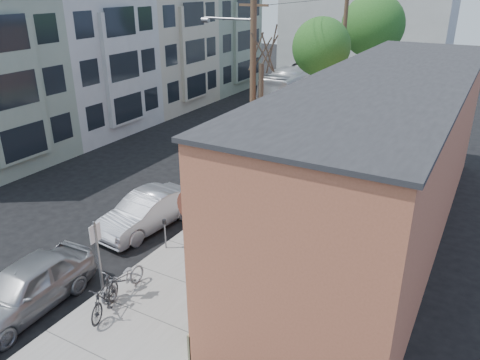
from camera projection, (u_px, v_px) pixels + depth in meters
The scene contains 27 objects.
ground at pixel (131, 232), 19.66m from camera, with size 120.00×120.00×0.00m, color black.
sidewalk at pixel (318, 165), 26.56m from camera, with size 4.50×58.00×0.15m, color gray.
cafe_building at pixel (385, 158), 18.35m from camera, with size 6.60×20.20×6.61m.
apartment_row at pixel (130, 57), 34.43m from camera, with size 6.30×32.00×9.00m.
end_cap_building at pixel (367, 17), 51.93m from camera, with size 18.00×8.00×12.00m, color #B6B7B1.
sign_post at pixel (98, 253), 14.70m from camera, with size 0.07×0.45×2.80m.
parking_meter_near at pixel (165, 229), 17.85m from camera, with size 0.14×0.14×1.24m.
parking_meter_far at pixel (262, 162), 24.49m from camera, with size 0.14×0.14×1.24m.
utility_pole_near at pixel (252, 82), 21.50m from camera, with size 3.57×0.28×10.00m.
utility_pole_far at pixel (343, 49), 32.25m from camera, with size 1.80×0.28×10.00m.
tree_bare at pixel (260, 129), 22.28m from camera, with size 0.24×0.24×6.13m.
tree_leafy_mid at pixel (321, 47), 27.43m from camera, with size 3.43×3.43×7.70m.
tree_leafy_far at pixel (373, 26), 36.66m from camera, with size 4.91×4.91×8.78m.
patio_chair_a at pixel (248, 272), 15.93m from camera, with size 0.50×0.50×0.88m, color #14471B, non-canonical shape.
patio_chair_b at pixel (205, 316), 13.81m from camera, with size 0.50×0.50×0.88m, color #14471B, non-canonical shape.
patron_grey at pixel (270, 228), 18.02m from camera, with size 0.57×0.37×1.56m, color slate.
patron_green at pixel (255, 238), 17.02m from camera, with size 0.91×0.71×1.87m, color #2B6B4D.
cyclist at pixel (221, 228), 17.63m from camera, with size 1.27×0.73×1.97m, color maroon.
cyclist_bike at pixel (221, 241), 17.85m from camera, with size 0.56×1.60×0.84m, color #232326.
parked_bike_a at pixel (105, 297), 14.44m from camera, with size 0.53×1.87×1.13m, color black.
parked_bike_b at pixel (123, 280), 15.35m from camera, with size 0.69×1.98×1.04m, color slate.
car_0 at pixel (26, 287), 14.74m from camera, with size 1.92×4.78×1.63m, color #919398.
car_1 at pixel (147, 212), 19.66m from camera, with size 1.65×4.72×1.56m, color #B5B5BD.
car_2 at pixel (223, 169), 24.00m from camera, with size 2.24×5.52×1.60m, color black.
car_3 at pixel (277, 137), 29.33m from camera, with size 2.27×4.93×1.37m, color #ADB1B5.
car_4 at pixel (302, 117), 33.56m from camera, with size 1.45×4.15×1.37m, color #9B9CA2.
bus at pixel (294, 84), 40.50m from camera, with size 2.47×10.55×2.94m, color white.
Camera 1 is at (12.39, -12.81, 9.73)m, focal length 35.00 mm.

